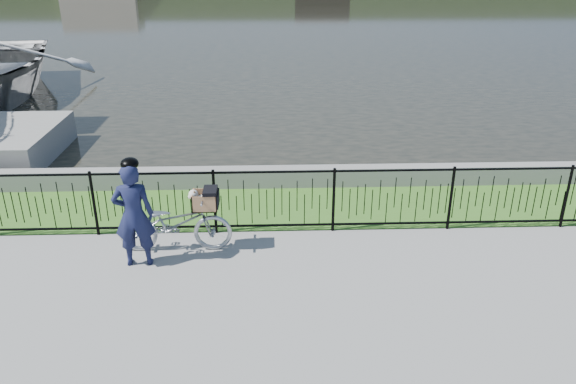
{
  "coord_description": "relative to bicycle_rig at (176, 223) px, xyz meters",
  "views": [
    {
      "loc": [
        -0.08,
        -6.97,
        4.49
      ],
      "look_at": [
        0.21,
        1.0,
        1.0
      ],
      "focal_mm": 35.0,
      "sensor_mm": 36.0,
      "label": 1
    }
  ],
  "objects": [
    {
      "name": "fence",
      "position": [
        1.57,
        0.57,
        0.09
      ],
      "size": [
        14.0,
        0.06,
        1.15
      ],
      "primitive_type": null,
      "color": "black",
      "rests_on": "ground"
    },
    {
      "name": "ground",
      "position": [
        1.57,
        -1.03,
        -0.48
      ],
      "size": [
        120.0,
        120.0,
        0.0
      ],
      "primitive_type": "plane",
      "color": "gray",
      "rests_on": "ground"
    },
    {
      "name": "cyclist",
      "position": [
        -0.54,
        -0.41,
        0.37
      ],
      "size": [
        0.64,
        0.45,
        1.72
      ],
      "color": "#151A3B",
      "rests_on": "ground"
    },
    {
      "name": "grass_strip",
      "position": [
        1.57,
        1.57,
        -0.48
      ],
      "size": [
        60.0,
        2.0,
        0.01
      ],
      "primitive_type": "cube",
      "color": "#3B6C22",
      "rests_on": "ground"
    },
    {
      "name": "bicycle_rig",
      "position": [
        0.0,
        0.0,
        0.0
      ],
      "size": [
        1.79,
        0.62,
        1.08
      ],
      "color": "#A2A6AD",
      "rests_on": "ground"
    },
    {
      "name": "water",
      "position": [
        1.57,
        31.97,
        -0.48
      ],
      "size": [
        120.0,
        120.0,
        0.0
      ],
      "primitive_type": "plane",
      "color": "#27261E",
      "rests_on": "ground"
    },
    {
      "name": "quay_wall",
      "position": [
        1.57,
        2.57,
        -0.28
      ],
      "size": [
        60.0,
        0.3,
        0.4
      ],
      "primitive_type": "cube",
      "color": "gray",
      "rests_on": "ground"
    }
  ]
}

